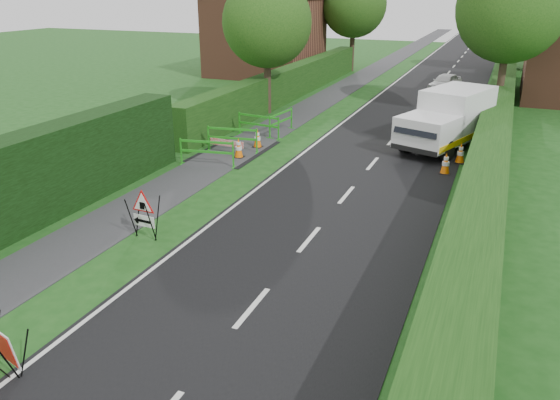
% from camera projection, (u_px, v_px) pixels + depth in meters
% --- Properties ---
extents(ground, '(120.00, 120.00, 0.00)m').
position_uv_depth(ground, '(122.00, 308.00, 11.25)').
color(ground, '#174614').
rests_on(ground, ground).
extents(road_surface, '(6.00, 90.00, 0.02)m').
position_uv_depth(road_surface, '(447.00, 74.00, 40.43)').
color(road_surface, black).
rests_on(road_surface, ground).
extents(footpath, '(2.00, 90.00, 0.02)m').
position_uv_depth(footpath, '(374.00, 70.00, 42.39)').
color(footpath, '#2D2D30').
rests_on(footpath, ground).
extents(hedge_west_far, '(1.00, 24.00, 1.80)m').
position_uv_depth(hedge_west_far, '(289.00, 98.00, 31.93)').
color(hedge_west_far, '#14380F').
rests_on(hedge_west_far, ground).
extents(hedge_east, '(1.20, 50.00, 1.50)m').
position_uv_depth(hedge_east, '(492.00, 145.00, 22.69)').
color(hedge_east, '#14380F').
rests_on(hedge_east, ground).
extents(house_west, '(7.50, 7.40, 7.88)m').
position_uv_depth(house_west, '(266.00, 34.00, 39.52)').
color(house_west, brown).
rests_on(house_west, ground).
extents(tree_nw, '(4.40, 4.40, 6.70)m').
position_uv_depth(tree_nw, '(267.00, 22.00, 26.71)').
color(tree_nw, '#2D2116').
rests_on(tree_nw, ground).
extents(tree_ne, '(5.20, 5.20, 7.79)m').
position_uv_depth(tree_ne, '(512.00, 8.00, 25.98)').
color(tree_ne, '#2D2116').
rests_on(tree_ne, ground).
extents(tree_fw, '(4.80, 4.80, 7.24)m').
position_uv_depth(tree_fw, '(354.00, 5.00, 40.33)').
color(tree_fw, '#2D2116').
rests_on(tree_fw, ground).
extents(tree_fe, '(4.20, 4.20, 6.33)m').
position_uv_depth(tree_fe, '(513.00, 14.00, 40.07)').
color(tree_fe, '#2D2116').
rests_on(tree_fe, ground).
extents(red_rect_sign, '(1.10, 0.83, 0.84)m').
position_uv_depth(red_rect_sign, '(0.00, 344.00, 9.31)').
color(red_rect_sign, black).
rests_on(red_rect_sign, ground).
extents(triangle_sign, '(0.83, 0.83, 1.15)m').
position_uv_depth(triangle_sign, '(142.00, 211.00, 14.01)').
color(triangle_sign, black).
rests_on(triangle_sign, ground).
extents(works_van, '(3.51, 5.41, 2.31)m').
position_uv_depth(works_van, '(449.00, 118.00, 21.91)').
color(works_van, silver).
rests_on(works_van, ground).
extents(traffic_cone_0, '(0.38, 0.38, 0.79)m').
position_uv_depth(traffic_cone_0, '(446.00, 163.00, 19.07)').
color(traffic_cone_0, black).
rests_on(traffic_cone_0, ground).
extents(traffic_cone_1, '(0.38, 0.38, 0.79)m').
position_uv_depth(traffic_cone_1, '(461.00, 153.00, 20.23)').
color(traffic_cone_1, black).
rests_on(traffic_cone_1, ground).
extents(traffic_cone_2, '(0.38, 0.38, 0.79)m').
position_uv_depth(traffic_cone_2, '(448.00, 133.00, 22.92)').
color(traffic_cone_2, black).
rests_on(traffic_cone_2, ground).
extents(traffic_cone_3, '(0.38, 0.38, 0.79)m').
position_uv_depth(traffic_cone_3, '(239.00, 148.00, 20.86)').
color(traffic_cone_3, black).
rests_on(traffic_cone_3, ground).
extents(traffic_cone_4, '(0.38, 0.38, 0.79)m').
position_uv_depth(traffic_cone_4, '(257.00, 138.00, 22.17)').
color(traffic_cone_4, black).
rests_on(traffic_cone_4, ground).
extents(ped_barrier_0, '(2.09, 0.70, 1.00)m').
position_uv_depth(ped_barrier_0, '(207.00, 150.00, 19.78)').
color(ped_barrier_0, '#208F1A').
rests_on(ped_barrier_0, ground).
extents(ped_barrier_1, '(2.09, 0.68, 1.00)m').
position_uv_depth(ped_barrier_1, '(232.00, 136.00, 21.53)').
color(ped_barrier_1, '#208F1A').
rests_on(ped_barrier_1, ground).
extents(ped_barrier_2, '(2.09, 0.62, 1.00)m').
position_uv_depth(ped_barrier_2, '(259.00, 123.00, 23.62)').
color(ped_barrier_2, '#208F1A').
rests_on(ped_barrier_2, ground).
extents(ped_barrier_3, '(0.58, 2.09, 1.00)m').
position_uv_depth(ped_barrier_3, '(281.00, 120.00, 24.18)').
color(ped_barrier_3, '#208F1A').
rests_on(ped_barrier_3, ground).
extents(redwhite_plank, '(1.50, 0.15, 0.25)m').
position_uv_depth(redwhite_plank, '(227.00, 154.00, 21.45)').
color(redwhite_plank, red).
rests_on(redwhite_plank, ground).
extents(hatchback_car, '(2.01, 3.35, 1.07)m').
position_uv_depth(hatchback_car, '(445.00, 82.00, 33.99)').
color(hatchback_car, white).
rests_on(hatchback_car, ground).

